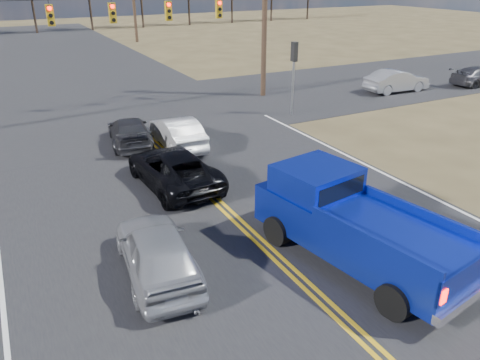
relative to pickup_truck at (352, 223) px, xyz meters
name	(u,v)px	position (x,y,z in m)	size (l,w,h in m)	color
ground	(316,295)	(-1.75, -0.89, -1.11)	(160.00, 160.00, 0.00)	brown
road_main	(173,161)	(-1.75, 9.11, -1.11)	(14.00, 120.00, 0.02)	#28282B
road_cross	(123,114)	(-1.75, 17.11, -1.11)	(120.00, 12.00, 0.02)	#28282B
signal_gantry	(124,18)	(-1.25, 16.89, 3.95)	(19.60, 4.83, 10.00)	#473323
utility_poles	(118,16)	(-1.75, 16.11, 4.12)	(19.60, 58.32, 10.00)	#473323
pickup_truck	(352,223)	(0.00, 0.00, 0.00)	(3.25, 6.39, 2.29)	black
silver_suv	(157,251)	(-4.87, 1.72, -0.39)	(1.69, 4.21, 1.44)	#9FA1A7
black_suv	(173,168)	(-2.55, 6.81, -0.44)	(2.24, 4.85, 1.35)	black
white_car_queue	(177,133)	(-0.95, 10.62, -0.43)	(1.44, 4.14, 1.36)	silver
dgrey_car_queue	(130,132)	(-2.75, 11.96, -0.50)	(1.72, 4.23, 1.23)	#2F2F34
cross_car_east_near	(397,81)	(15.48, 13.95, -0.39)	(4.36, 1.52, 1.44)	#96989E
cross_car_east_far	(479,76)	(21.96, 12.72, -0.48)	(4.37, 1.78, 1.27)	#3A393F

